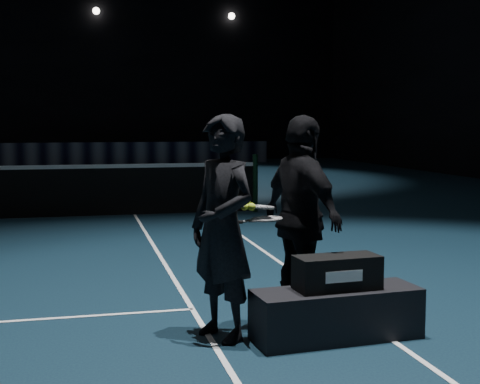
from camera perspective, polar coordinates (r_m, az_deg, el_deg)
The scene contains 10 objects.
wall_back at distance 30.64m, azimuth -19.78°, elevation 11.78°, with size 30.00×30.00×0.00m, color black.
net_post_right at distance 12.77m, azimuth 1.30°, elevation 0.77°, with size 0.10×0.10×1.10m, color black.
player_bench at distance 5.41m, azimuth 8.24°, elevation -10.26°, with size 1.33×0.44×0.40m, color black.
racket_bag at distance 5.33m, azimuth 8.29°, elevation -6.81°, with size 0.67×0.28×0.27m, color black.
bag_signature at distance 5.20m, azimuth 8.89°, elevation -7.15°, with size 0.31×0.00×0.09m, color white.
player_a at distance 5.23m, azimuth -1.49°, elevation -3.06°, with size 0.65×0.42×1.77m, color black.
player_b at distance 5.77m, azimuth 5.32°, elevation -2.23°, with size 1.04×0.43×1.77m, color black.
racket_lower at distance 5.50m, azimuth 2.28°, elevation -2.31°, with size 0.68×0.22×0.03m, color black, non-canonical shape.
racket_upper at distance 5.49m, azimuth 1.62°, elevation -1.27°, with size 0.68×0.22×0.03m, color black, non-canonical shape.
tennis_balls at distance 5.37m, azimuth 0.66°, elevation -1.09°, with size 0.12×0.10×0.12m, color #BACA2A, non-canonical shape.
Camera 1 is at (3.14, -12.30, 1.70)m, focal length 50.00 mm.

